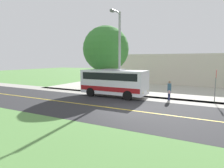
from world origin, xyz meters
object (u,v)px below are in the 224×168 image
Objects in this scene: tree_curbside at (106,49)px; commercial_building at (188,69)px; shuttle_bus_front at (114,81)px; street_light_pole at (119,51)px; pedestrian_with_bags at (169,90)px; stop_sign at (216,80)px.

commercial_building is (-14.00, 7.56, -2.68)m from tree_curbside.
shuttle_bus_front is 0.80× the size of street_light_pole.
pedestrian_with_bags is 16.27m from commercial_building.
shuttle_bus_front is 5.16m from tree_curbside.
pedestrian_with_bags is at bearing 74.55° from tree_curbside.
tree_curbside is at bearing -96.30° from stop_sign.
stop_sign is 9.28m from street_light_pole.
street_light_pole is 3.90m from tree_curbside.
commercial_building is at bearing -164.64° from stop_sign.
shuttle_bus_front is at bearing -80.35° from stop_sign.
pedestrian_with_bags is 9.23m from tree_curbside.
pedestrian_with_bags is 6.25m from street_light_pole.
street_light_pole is at bearing -86.57° from pedestrian_with_bags.
commercial_building is (-16.52, 4.60, -2.35)m from street_light_pole.
stop_sign is at bearing 103.69° from pedestrian_with_bags.
tree_curbside is (-2.21, -8.01, 4.00)m from pedestrian_with_bags.
tree_curbside is (-2.86, -2.59, 3.43)m from shuttle_bus_front.
stop_sign is 12.21m from tree_curbside.
stop_sign is at bearing 15.36° from commercial_building.
stop_sign is 15.87m from commercial_building.
stop_sign is 0.37× the size of tree_curbside.
street_light_pole is at bearing -15.55° from commercial_building.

